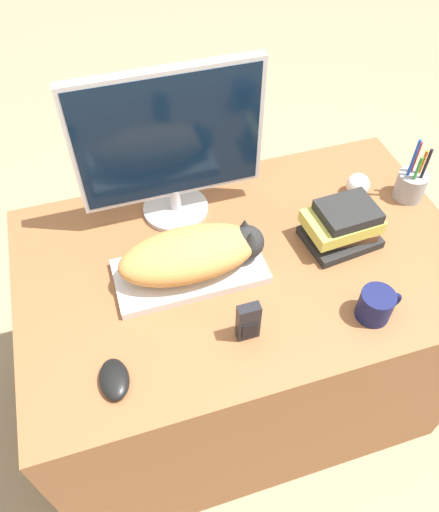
% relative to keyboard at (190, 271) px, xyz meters
% --- Properties ---
extents(ground_plane, '(12.00, 12.00, 0.00)m').
position_rel_keyboard_xyz_m(ground_plane, '(0.16, -0.39, -0.79)').
color(ground_plane, '#998466').
extents(desk, '(1.25, 0.79, 0.78)m').
position_rel_keyboard_xyz_m(desk, '(0.16, 0.00, -0.40)').
color(desk, brown).
rests_on(desk, ground_plane).
extents(keyboard, '(0.40, 0.19, 0.02)m').
position_rel_keyboard_xyz_m(keyboard, '(0.00, 0.00, 0.00)').
color(keyboard, silver).
rests_on(keyboard, desk).
extents(cat, '(0.39, 0.17, 0.12)m').
position_rel_keyboard_xyz_m(cat, '(0.02, -0.00, 0.07)').
color(cat, '#D18C47').
rests_on(cat, keyboard).
extents(monitor, '(0.51, 0.19, 0.46)m').
position_rel_keyboard_xyz_m(monitor, '(0.02, 0.25, 0.24)').
color(monitor, '#B7B7BC').
rests_on(monitor, desk).
extents(computer_mouse, '(0.07, 0.11, 0.03)m').
position_rel_keyboard_xyz_m(computer_mouse, '(-0.25, -0.25, 0.00)').
color(computer_mouse, black).
rests_on(computer_mouse, desk).
extents(coffee_mug, '(0.11, 0.09, 0.08)m').
position_rel_keyboard_xyz_m(coffee_mug, '(0.41, -0.26, 0.03)').
color(coffee_mug, '#141947').
rests_on(coffee_mug, desk).
extents(pen_cup, '(0.09, 0.09, 0.21)m').
position_rel_keyboard_xyz_m(pen_cup, '(0.72, 0.10, 0.04)').
color(pen_cup, '#939399').
rests_on(pen_cup, desk).
extents(baseball, '(0.07, 0.07, 0.07)m').
position_rel_keyboard_xyz_m(baseball, '(0.58, 0.16, 0.02)').
color(baseball, silver).
rests_on(baseball, desk).
extents(phone, '(0.05, 0.03, 0.12)m').
position_rel_keyboard_xyz_m(phone, '(0.08, -0.23, 0.05)').
color(phone, black).
rests_on(phone, desk).
extents(book_stack, '(0.21, 0.17, 0.12)m').
position_rel_keyboard_xyz_m(book_stack, '(0.44, -0.00, 0.05)').
color(book_stack, black).
rests_on(book_stack, desk).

